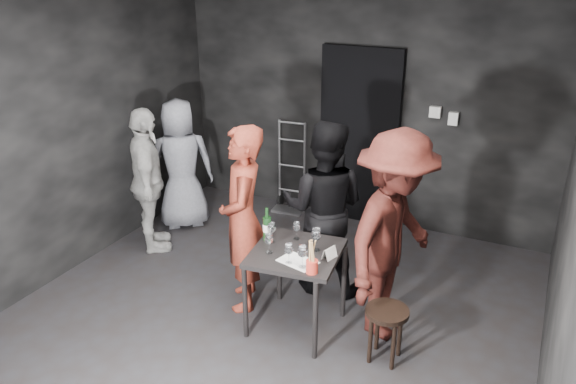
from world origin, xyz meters
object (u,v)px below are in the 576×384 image
at_px(wine_bottle, 267,228).
at_px(tasting_table, 296,261).
at_px(hand_truck, 291,194).
at_px(bystander_cream, 147,177).
at_px(server_red, 242,206).
at_px(woman_black, 324,198).
at_px(breadstick_cup, 312,257).
at_px(bystander_grey, 181,163).
at_px(stool, 387,320).
at_px(man_maroon, 395,216).

bearing_deg(wine_bottle, tasting_table, -12.99).
bearing_deg(tasting_table, hand_truck, 116.70).
height_order(tasting_table, bystander_cream, bystander_cream).
height_order(hand_truck, bystander_cream, bystander_cream).
relative_size(hand_truck, bystander_cream, 0.68).
bearing_deg(server_red, tasting_table, 48.07).
distance_m(woman_black, wine_bottle, 0.69).
relative_size(woman_black, wine_bottle, 6.31).
bearing_deg(breadstick_cup, bystander_grey, 146.97).
relative_size(hand_truck, tasting_table, 1.54).
xyz_separation_m(stool, server_red, (-1.42, 0.22, 0.61)).
xyz_separation_m(server_red, man_maroon, (1.32, 0.18, 0.10)).
bearing_deg(bystander_grey, woman_black, 123.77).
bearing_deg(bystander_cream, breadstick_cup, -151.34).
relative_size(stool, server_red, 0.24).
xyz_separation_m(tasting_table, bystander_grey, (-2.07, 1.26, 0.15)).
relative_size(server_red, woman_black, 1.04).
height_order(bystander_cream, wine_bottle, bystander_cream).
xyz_separation_m(hand_truck, wine_bottle, (0.81, -2.15, 0.65)).
bearing_deg(man_maroon, tasting_table, 123.89).
relative_size(hand_truck, server_red, 0.59).
height_order(tasting_table, wine_bottle, wine_bottle).
distance_m(stool, woman_black, 1.32).
bearing_deg(bystander_cream, server_red, -148.73).
bearing_deg(man_maroon, stool, -155.14).
bearing_deg(man_maroon, bystander_cream, 94.68).
distance_m(hand_truck, tasting_table, 2.52).
xyz_separation_m(hand_truck, man_maroon, (1.85, -1.91, 0.88)).
height_order(stool, woman_black, woman_black).
xyz_separation_m(stool, man_maroon, (-0.10, 0.40, 0.72)).
height_order(tasting_table, man_maroon, man_maroon).
bearing_deg(man_maroon, bystander_grey, 82.24).
height_order(server_red, bystander_grey, server_red).
distance_m(server_red, breadstick_cup, 0.94).
relative_size(hand_truck, stool, 2.47).
xyz_separation_m(man_maroon, bystander_cream, (-2.77, 0.30, -0.24)).
bearing_deg(woman_black, stool, 127.34).
xyz_separation_m(woman_black, man_maroon, (0.78, -0.40, 0.14)).
bearing_deg(woman_black, hand_truck, -65.37).
distance_m(wine_bottle, breadstick_cup, 0.66).
relative_size(bystander_grey, breadstick_cup, 5.39).
distance_m(stool, server_red, 1.56).
xyz_separation_m(tasting_table, woman_black, (-0.05, 0.71, 0.30)).
bearing_deg(hand_truck, tasting_table, -68.70).
distance_m(woman_black, breadstick_cup, 1.02).
bearing_deg(tasting_table, woman_black, 93.93).
height_order(hand_truck, stool, hand_truck).
distance_m(bystander_grey, wine_bottle, 2.13).
xyz_separation_m(hand_truck, woman_black, (1.07, -1.51, 0.74)).
distance_m(stool, bystander_cream, 2.99).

